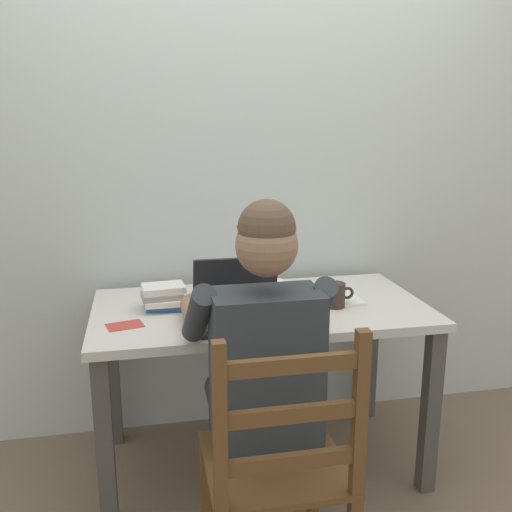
{
  "coord_description": "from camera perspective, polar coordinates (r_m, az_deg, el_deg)",
  "views": [
    {
      "loc": [
        -0.45,
        -2.13,
        1.47
      ],
      "look_at": [
        -0.03,
        -0.05,
        0.95
      ],
      "focal_mm": 39.63,
      "sensor_mm": 36.0,
      "label": 1
    }
  ],
  "objects": [
    {
      "name": "ground_plane",
      "position": [
        2.63,
        0.41,
        -20.16
      ],
      "size": [
        8.0,
        8.0,
        0.0
      ],
      "primitive_type": "plane",
      "color": "brown"
    },
    {
      "name": "back_wall",
      "position": [
        2.61,
        -1.53,
        10.08
      ],
      "size": [
        6.0,
        0.04,
        2.6
      ],
      "color": "beige",
      "rests_on": "ground"
    },
    {
      "name": "desk",
      "position": [
        2.34,
        0.44,
        -7.34
      ],
      "size": [
        1.34,
        0.71,
        0.73
      ],
      "color": "beige",
      "rests_on": "ground"
    },
    {
      "name": "seated_person",
      "position": [
        1.91,
        0.32,
        -10.55
      ],
      "size": [
        0.5,
        0.6,
        1.24
      ],
      "color": "#33383D",
      "rests_on": "ground"
    },
    {
      "name": "wooden_chair",
      "position": [
        1.79,
        2.29,
        -20.77
      ],
      "size": [
        0.42,
        0.42,
        0.93
      ],
      "color": "brown",
      "rests_on": "ground"
    },
    {
      "name": "laptop",
      "position": [
        2.13,
        -1.65,
        -5.11
      ],
      "size": [
        0.33,
        0.3,
        0.23
      ],
      "color": "#232328",
      "rests_on": "desk"
    },
    {
      "name": "computer_mouse",
      "position": [
        2.16,
        6.06,
        -5.94
      ],
      "size": [
        0.06,
        0.1,
        0.03
      ],
      "primitive_type": "ellipsoid",
      "color": "black",
      "rests_on": "desk"
    },
    {
      "name": "coffee_mug_white",
      "position": [
        2.34,
        1.88,
        -3.54
      ],
      "size": [
        0.12,
        0.08,
        0.09
      ],
      "color": "white",
      "rests_on": "desk"
    },
    {
      "name": "coffee_mug_dark",
      "position": [
        2.29,
        8.02,
        -3.91
      ],
      "size": [
        0.12,
        0.08,
        0.1
      ],
      "color": "#38281E",
      "rests_on": "desk"
    },
    {
      "name": "book_stack_main",
      "position": [
        2.28,
        -9.31,
        -4.1
      ],
      "size": [
        0.18,
        0.15,
        0.1
      ],
      "color": "#2D5B9E",
      "rests_on": "desk"
    },
    {
      "name": "paper_pile_near_laptop",
      "position": [
        2.37,
        -2.78,
        -4.34
      ],
      "size": [
        0.23,
        0.2,
        0.01
      ],
      "primitive_type": "cube",
      "rotation": [
        0.0,
        0.0,
        -0.02
      ],
      "color": "white",
      "rests_on": "desk"
    },
    {
      "name": "paper_pile_back_corner",
      "position": [
        2.39,
        8.07,
        -4.34
      ],
      "size": [
        0.21,
        0.2,
        0.01
      ],
      "primitive_type": "cube",
      "rotation": [
        0.0,
        0.0,
        0.05
      ],
      "color": "white",
      "rests_on": "desk"
    },
    {
      "name": "landscape_photo_print",
      "position": [
        2.14,
        -13.11,
        -6.84
      ],
      "size": [
        0.15,
        0.12,
        0.0
      ],
      "primitive_type": "cube",
      "rotation": [
        0.0,
        0.0,
        0.25
      ],
      "color": "#C63D33",
      "rests_on": "desk"
    }
  ]
}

